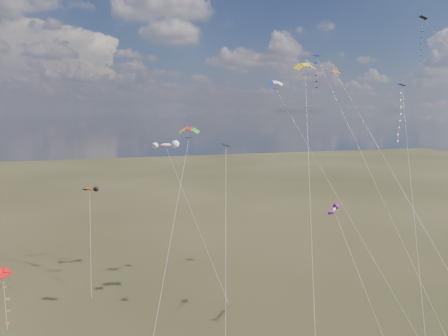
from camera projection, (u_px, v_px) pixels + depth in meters
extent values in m
cube|color=black|center=(423.00, 18.00, 53.87)|extent=(1.20, 1.26, 0.47)
cube|color=#091247|center=(317.00, 56.00, 53.37)|extent=(0.95, 0.92, 0.28)
cylinder|color=silver|center=(380.00, 194.00, 44.51)|extent=(3.13, 24.60, 33.02)
cube|color=black|center=(226.00, 145.00, 49.39)|extent=(0.92, 0.98, 0.36)
cylinder|color=silver|center=(226.00, 247.00, 44.08)|extent=(4.14, 13.20, 21.46)
cube|color=red|center=(3.00, 273.00, 25.85)|extent=(1.29, 1.28, 0.34)
cube|color=navy|center=(402.00, 85.00, 42.86)|extent=(0.94, 0.96, 0.24)
cylinder|color=silver|center=(416.00, 234.00, 37.36)|extent=(6.63, 13.87, 28.44)
cube|color=#D95705|center=(336.00, 72.00, 42.58)|extent=(0.95, 0.91, 0.32)
cylinder|color=silver|center=(429.00, 236.00, 34.74)|extent=(5.43, 22.68, 29.80)
cylinder|color=silver|center=(311.00, 217.00, 38.42)|extent=(8.70, 20.12, 31.07)
cylinder|color=silver|center=(345.00, 206.00, 46.48)|extent=(8.62, 21.31, 29.48)
cylinder|color=silver|center=(168.00, 248.00, 40.45)|extent=(7.10, 11.78, 23.68)
ellipsoid|color=#ED4800|center=(90.00, 189.00, 61.79)|extent=(2.73, 2.68, 0.90)
cylinder|color=silver|center=(90.00, 241.00, 58.23)|extent=(0.14, 9.54, 13.67)
cube|color=#332316|center=(91.00, 299.00, 54.66)|extent=(0.10, 0.10, 0.12)
ellipsoid|color=silver|center=(334.00, 209.00, 44.34)|extent=(2.28, 2.42, 0.76)
cylinder|color=silver|center=(366.00, 292.00, 40.50)|extent=(1.37, 10.75, 14.83)
ellipsoid|color=red|center=(166.00, 145.00, 60.11)|extent=(3.36, 1.38, 1.27)
cylinder|color=silver|center=(196.00, 221.00, 56.39)|extent=(6.12, 12.79, 20.58)
cube|color=#332316|center=(230.00, 306.00, 52.67)|extent=(0.10, 0.10, 0.12)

